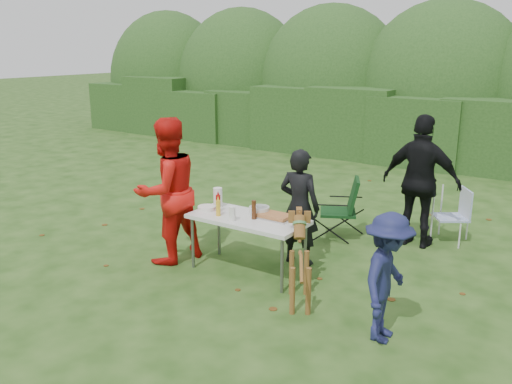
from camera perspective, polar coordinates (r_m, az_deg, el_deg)
The scene contains 20 objects.
ground at distance 7.02m, azimuth -4.09°, elevation -8.64°, with size 80.00×80.00×0.00m, color #1E4211.
hedge_row at distance 13.77m, azimuth 16.80°, elevation 6.34°, with size 22.00×1.40×1.70m, color #23471C.
shrub_backdrop at distance 15.22m, azimuth 18.87°, elevation 9.83°, with size 20.00×2.60×3.20m, color #3D6628.
folding_table at distance 6.83m, azimuth -0.88°, elevation -3.10°, with size 1.50×0.70×0.74m.
person_cook at distance 7.12m, azimuth 4.59°, elevation -1.60°, with size 0.57×0.37×1.56m, color black.
person_red_jacket at distance 7.24m, azimuth -9.32°, elevation 0.11°, with size 0.94×0.74×1.94m, color red.
person_black_puffy at distance 8.03m, azimuth 16.98°, elevation 1.04°, with size 1.12×0.47×1.91m, color black.
child at distance 5.47m, azimuth 13.64°, elevation -8.76°, with size 0.85×0.49×1.31m, color #1B1F4C.
dog at distance 6.10m, azimuth 4.66°, elevation -7.70°, with size 0.98×0.39×0.93m, color brown, non-canonical shape.
camping_chair at distance 8.17m, azimuth 8.63°, elevation -1.72°, with size 0.59×0.59×0.95m, color #103514, non-canonical shape.
lawn_chair at distance 8.49m, azimuth 19.80°, elevation -2.31°, with size 0.48×0.48×0.82m, color #5271BE, non-canonical shape.
food_tray at distance 6.78m, azimuth 1.97°, elevation -2.71°, with size 0.45×0.30×0.02m, color #B7B7BA.
focaccia_bread at distance 6.77m, azimuth 1.97°, elevation -2.48°, with size 0.40×0.26×0.04m, color #B26F3D.
mustard_bottle at distance 6.86m, azimuth -4.00°, elevation -1.71°, with size 0.06×0.06×0.20m, color gold.
ketchup_bottle at distance 7.03m, azimuth -4.00°, elevation -1.20°, with size 0.06×0.06×0.22m, color #9B0907.
beer_bottle at distance 6.72m, azimuth -0.23°, elevation -1.88°, with size 0.06×0.06×0.24m, color #47230F.
paper_towel_roll at distance 7.24m, azimuth -4.04°, elevation -0.56°, with size 0.12×0.12×0.26m, color white.
cup_stack at distance 6.67m, azimuth -2.52°, elevation -2.28°, with size 0.08×0.08×0.18m, color white.
pasta_bowl at distance 6.92m, azimuth 0.34°, elevation -1.96°, with size 0.26×0.26×0.10m, color silver.
plate_stack at distance 7.14m, azimuth -5.21°, elevation -1.68°, with size 0.24×0.24×0.05m, color white.
Camera 1 is at (3.97, -5.04, 2.85)m, focal length 38.00 mm.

